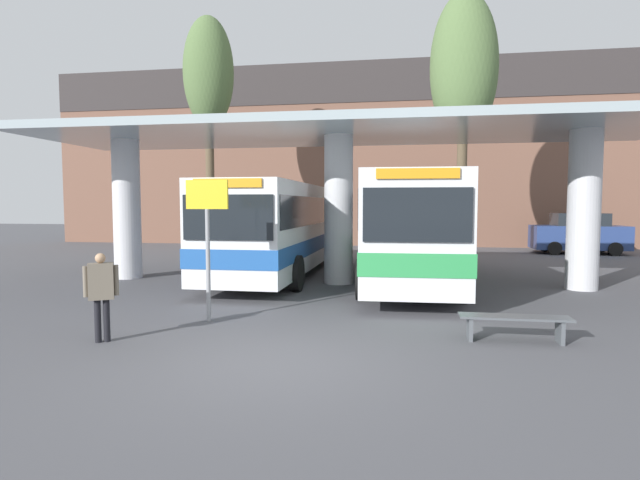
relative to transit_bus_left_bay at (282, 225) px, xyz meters
The scene contains 11 objects.
ground_plane 10.05m from the transit_bus_left_bay, 77.17° to the right, with size 100.00×100.00×0.00m, color #4C4C51.
townhouse_backdrop 13.91m from the transit_bus_left_bay, 80.38° to the left, with size 40.00×0.58×10.86m.
station_canopy 3.56m from the transit_bus_left_bay, 37.39° to the right, with size 19.15×5.67×4.80m.
transit_bus_left_bay is the anchor object (origin of this frame).
transit_bus_center_bay 4.41m from the transit_bus_left_bay, 14.73° to the right, with size 3.00×10.36×3.24m.
waiting_bench_near_pillar 10.01m from the transit_bus_left_bay, 51.83° to the right, with size 1.92×0.44×0.46m.
info_sign_platform 7.19m from the transit_bus_left_bay, 88.86° to the right, with size 0.90×0.09×2.95m.
pedestrian_waiting 9.10m from the transit_bus_left_bay, 97.11° to the right, with size 0.55×0.41×1.59m.
poplar_tree_behind_left 9.78m from the transit_bus_left_bay, 31.60° to the left, with size 2.67×2.67×10.88m.
poplar_tree_behind_right 10.83m from the transit_bus_left_bay, 128.63° to the left, with size 2.43×2.43×11.54m.
parked_car_street 16.16m from the transit_bus_left_bay, 36.85° to the left, with size 4.42×2.13×2.03m.
Camera 1 is at (1.90, -7.35, 2.44)m, focal length 28.00 mm.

